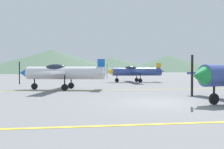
% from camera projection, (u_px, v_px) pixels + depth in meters
% --- Properties ---
extents(ground_plane, '(400.00, 400.00, 0.00)m').
position_uv_depth(ground_plane, '(161.00, 102.00, 11.77)').
color(ground_plane, slate).
extents(apron_line_near, '(80.00, 0.16, 0.01)m').
position_uv_depth(apron_line_near, '(211.00, 123.00, 7.29)').
color(apron_line_near, yellow).
rests_on(apron_line_near, ground_plane).
extents(apron_line_far, '(80.00, 0.16, 0.01)m').
position_uv_depth(apron_line_far, '(131.00, 90.00, 19.01)').
color(apron_line_far, yellow).
rests_on(apron_line_far, ground_plane).
extents(airplane_mid, '(7.35, 8.38, 2.51)m').
position_uv_depth(airplane_mid, '(62.00, 72.00, 19.30)').
color(airplane_mid, silver).
rests_on(airplane_mid, ground_plane).
extents(airplane_far, '(7.24, 8.36, 2.51)m').
position_uv_depth(airplane_far, '(135.00, 71.00, 30.59)').
color(airplane_far, '#33478C').
rests_on(airplane_far, ground_plane).
extents(car_sedan, '(4.56, 3.93, 1.62)m').
position_uv_depth(car_sedan, '(223.00, 77.00, 25.53)').
color(car_sedan, black).
rests_on(car_sedan, ground_plane).
extents(hill_centerleft, '(77.65, 77.65, 12.08)m').
position_uv_depth(hill_centerleft, '(53.00, 61.00, 121.41)').
color(hill_centerleft, '#4C6651').
rests_on(hill_centerleft, ground_plane).
extents(hill_centerright, '(73.75, 73.75, 10.26)m').
position_uv_depth(hill_centerright, '(112.00, 64.00, 161.25)').
color(hill_centerright, '#4C6651').
rests_on(hill_centerright, ground_plane).
extents(hill_right, '(82.61, 82.61, 12.32)m').
position_uv_depth(hill_right, '(169.00, 64.00, 176.68)').
color(hill_right, '#4C6651').
rests_on(hill_right, ground_plane).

